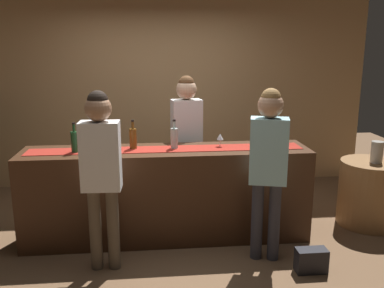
# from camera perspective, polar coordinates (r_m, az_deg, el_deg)

# --- Properties ---
(ground_plane) EXTENTS (10.00, 10.00, 0.00)m
(ground_plane) POSITION_cam_1_polar(r_m,az_deg,el_deg) (4.62, -3.34, -12.45)
(ground_plane) COLOR brown
(back_wall) EXTENTS (6.00, 0.12, 2.90)m
(back_wall) POSITION_cam_1_polar(r_m,az_deg,el_deg) (6.08, -4.34, 8.05)
(back_wall) COLOR tan
(back_wall) RESTS_ON ground
(bar_counter) EXTENTS (2.95, 0.60, 0.97)m
(bar_counter) POSITION_cam_1_polar(r_m,az_deg,el_deg) (4.43, -3.43, -6.81)
(bar_counter) COLOR #3D2314
(bar_counter) RESTS_ON ground
(counter_runner_cloth) EXTENTS (2.80, 0.28, 0.01)m
(counter_runner_cloth) POSITION_cam_1_polar(r_m,az_deg,el_deg) (4.29, -3.52, -0.69)
(counter_runner_cloth) COLOR maroon
(counter_runner_cloth) RESTS_ON bar_counter
(wine_bottle_clear) EXTENTS (0.07, 0.07, 0.30)m
(wine_bottle_clear) POSITION_cam_1_polar(r_m,az_deg,el_deg) (4.30, -2.43, 0.86)
(wine_bottle_clear) COLOR #B2C6C1
(wine_bottle_clear) RESTS_ON bar_counter
(wine_bottle_amber) EXTENTS (0.07, 0.07, 0.30)m
(wine_bottle_amber) POSITION_cam_1_polar(r_m,az_deg,el_deg) (4.31, -8.04, 0.80)
(wine_bottle_amber) COLOR brown
(wine_bottle_amber) RESTS_ON bar_counter
(wine_bottle_green) EXTENTS (0.07, 0.07, 0.30)m
(wine_bottle_green) POSITION_cam_1_polar(r_m,az_deg,el_deg) (4.29, -15.71, 0.36)
(wine_bottle_green) COLOR #194723
(wine_bottle_green) RESTS_ON bar_counter
(wine_glass_near_customer) EXTENTS (0.07, 0.07, 0.14)m
(wine_glass_near_customer) POSITION_cam_1_polar(r_m,az_deg,el_deg) (4.37, 3.85, 0.95)
(wine_glass_near_customer) COLOR silver
(wine_glass_near_customer) RESTS_ON bar_counter
(wine_glass_mid_counter) EXTENTS (0.07, 0.07, 0.14)m
(wine_glass_mid_counter) POSITION_cam_1_polar(r_m,az_deg,el_deg) (4.56, 12.61, 1.18)
(wine_glass_mid_counter) COLOR silver
(wine_glass_mid_counter) RESTS_ON bar_counter
(bartender) EXTENTS (0.37, 0.25, 1.67)m
(bartender) POSITION_cam_1_polar(r_m,az_deg,el_deg) (4.85, -0.75, 1.75)
(bartender) COLOR #26262B
(bartender) RESTS_ON ground
(customer_sipping) EXTENTS (0.38, 0.28, 1.64)m
(customer_sipping) POSITION_cam_1_polar(r_m,az_deg,el_deg) (3.88, 10.37, -1.83)
(customer_sipping) COLOR #33333D
(customer_sipping) RESTS_ON ground
(customer_browsing) EXTENTS (0.35, 0.23, 1.64)m
(customer_browsing) POSITION_cam_1_polar(r_m,az_deg,el_deg) (3.73, -12.32, -2.55)
(customer_browsing) COLOR brown
(customer_browsing) RESTS_ON ground
(round_side_table) EXTENTS (0.68, 0.68, 0.74)m
(round_side_table) POSITION_cam_1_polar(r_m,az_deg,el_deg) (5.19, 23.02, -6.16)
(round_side_table) COLOR olive
(round_side_table) RESTS_ON ground
(vase_on_side_table) EXTENTS (0.13, 0.13, 0.24)m
(vase_on_side_table) POSITION_cam_1_polar(r_m,az_deg,el_deg) (5.03, 23.91, -1.02)
(vase_on_side_table) COLOR #A8A399
(vase_on_side_table) RESTS_ON round_side_table
(handbag) EXTENTS (0.28, 0.14, 0.22)m
(handbag) POSITION_cam_1_polar(r_m,az_deg,el_deg) (4.07, 15.95, -15.02)
(handbag) COLOR black
(handbag) RESTS_ON ground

